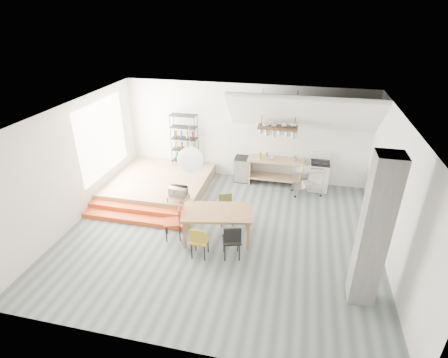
% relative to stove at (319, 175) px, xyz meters
% --- Properties ---
extents(floor, '(8.00, 8.00, 0.00)m').
position_rel_stove_xyz_m(floor, '(-2.50, -3.16, -0.48)').
color(floor, '#4F595B').
rests_on(floor, ground).
extents(wall_back, '(8.00, 0.04, 3.20)m').
position_rel_stove_xyz_m(wall_back, '(-2.50, 0.34, 1.12)').
color(wall_back, silver).
rests_on(wall_back, ground).
extents(wall_left, '(0.04, 7.00, 3.20)m').
position_rel_stove_xyz_m(wall_left, '(-6.50, -3.16, 1.12)').
color(wall_left, silver).
rests_on(wall_left, ground).
extents(wall_right, '(0.04, 7.00, 3.20)m').
position_rel_stove_xyz_m(wall_right, '(1.50, -3.16, 1.12)').
color(wall_right, silver).
rests_on(wall_right, ground).
extents(ceiling, '(8.00, 7.00, 0.02)m').
position_rel_stove_xyz_m(ceiling, '(-2.50, -3.16, 2.72)').
color(ceiling, white).
rests_on(ceiling, wall_back).
extents(slope_ceiling, '(4.40, 1.44, 1.32)m').
position_rel_stove_xyz_m(slope_ceiling, '(-0.70, -0.26, 2.07)').
color(slope_ceiling, white).
rests_on(slope_ceiling, wall_back).
extents(window_pane, '(0.02, 2.50, 2.20)m').
position_rel_stove_xyz_m(window_pane, '(-6.48, -1.66, 1.32)').
color(window_pane, white).
rests_on(window_pane, wall_left).
extents(platform, '(3.00, 3.00, 0.40)m').
position_rel_stove_xyz_m(platform, '(-5.00, -1.16, -0.28)').
color(platform, '#9D7B4E').
rests_on(platform, ground).
extents(step_lower, '(3.00, 0.35, 0.13)m').
position_rel_stove_xyz_m(step_lower, '(-5.00, -3.11, -0.41)').
color(step_lower, '#CE4718').
rests_on(step_lower, ground).
extents(step_upper, '(3.00, 0.35, 0.27)m').
position_rel_stove_xyz_m(step_upper, '(-5.00, -2.76, -0.35)').
color(step_upper, '#CE4718').
rests_on(step_upper, ground).
extents(concrete_column, '(0.50, 0.50, 3.20)m').
position_rel_stove_xyz_m(concrete_column, '(0.80, -4.66, 1.12)').
color(concrete_column, slate).
rests_on(concrete_column, ground).
extents(kitchen_counter, '(1.80, 0.60, 0.91)m').
position_rel_stove_xyz_m(kitchen_counter, '(-1.40, -0.01, 0.15)').
color(kitchen_counter, '#9D7B4E').
rests_on(kitchen_counter, ground).
extents(stove, '(0.60, 0.60, 1.18)m').
position_rel_stove_xyz_m(stove, '(0.00, 0.00, 0.00)').
color(stove, white).
rests_on(stove, ground).
extents(pot_rack, '(1.20, 0.50, 1.43)m').
position_rel_stove_xyz_m(pot_rack, '(-1.37, -0.23, 1.50)').
color(pot_rack, '#3E2618').
rests_on(pot_rack, ceiling).
extents(wire_shelving, '(0.88, 0.38, 1.80)m').
position_rel_stove_xyz_m(wire_shelving, '(-4.50, 0.04, 0.85)').
color(wire_shelving, black).
rests_on(wire_shelving, platform).
extents(microwave_shelf, '(0.60, 0.40, 0.16)m').
position_rel_stove_xyz_m(microwave_shelf, '(-3.90, -2.41, 0.07)').
color(microwave_shelf, '#9D7B4E').
rests_on(microwave_shelf, platform).
extents(paper_lantern, '(0.60, 0.60, 0.60)m').
position_rel_stove_xyz_m(paper_lantern, '(-3.13, -3.47, 1.72)').
color(paper_lantern, white).
rests_on(paper_lantern, ceiling).
extents(dining_table, '(1.87, 1.28, 0.82)m').
position_rel_stove_xyz_m(dining_table, '(-2.54, -3.36, 0.25)').
color(dining_table, brown).
rests_on(dining_table, ground).
extents(chair_mustard, '(0.39, 0.39, 0.85)m').
position_rel_stove_xyz_m(chair_mustard, '(-2.77, -4.18, 0.03)').
color(chair_mustard, '#AA8D1D').
rests_on(chair_mustard, ground).
extents(chair_black, '(0.53, 0.53, 0.93)m').
position_rel_stove_xyz_m(chair_black, '(-2.01, -4.04, 0.07)').
color(chair_black, black).
rests_on(chair_black, ground).
extents(chair_olive, '(0.50, 0.50, 0.84)m').
position_rel_stove_xyz_m(chair_olive, '(-2.49, -2.57, 0.02)').
color(chair_olive, olive).
rests_on(chair_olive, ground).
extents(chair_red, '(0.53, 0.53, 0.92)m').
position_rel_stove_xyz_m(chair_red, '(-3.57, -3.55, 0.07)').
color(chair_red, '#A03316').
rests_on(chair_red, ground).
extents(rolling_cart, '(0.99, 0.72, 0.88)m').
position_rel_stove_xyz_m(rolling_cart, '(-0.34, -0.46, 0.09)').
color(rolling_cart, silver).
rests_on(rolling_cart, ground).
extents(mini_fridge, '(0.50, 0.50, 0.84)m').
position_rel_stove_xyz_m(mini_fridge, '(-2.50, 0.04, -0.06)').
color(mini_fridge, black).
rests_on(mini_fridge, ground).
extents(microwave, '(0.51, 0.37, 0.27)m').
position_rel_stove_xyz_m(microwave, '(-3.90, -2.41, 0.22)').
color(microwave, beige).
rests_on(microwave, microwave_shelf).
extents(bowl, '(0.25, 0.25, 0.06)m').
position_rel_stove_xyz_m(bowl, '(-1.59, -0.06, 0.46)').
color(bowl, silver).
rests_on(bowl, kitchen_counter).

